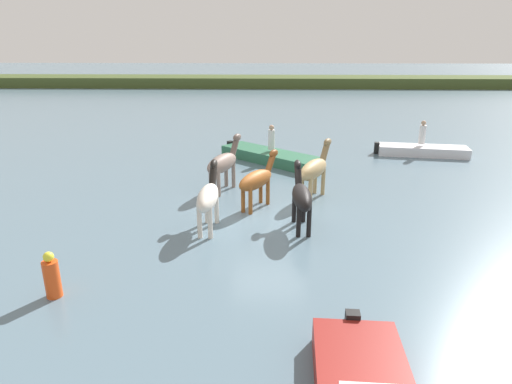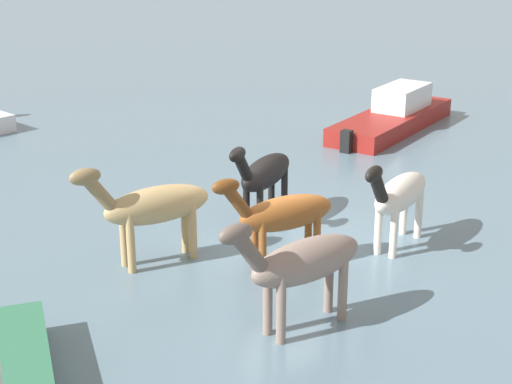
{
  "view_description": "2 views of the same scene",
  "coord_description": "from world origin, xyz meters",
  "px_view_note": "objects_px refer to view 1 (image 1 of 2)",
  "views": [
    {
      "loc": [
        -0.05,
        -13.83,
        5.69
      ],
      "look_at": [
        -0.43,
        0.35,
        0.77
      ],
      "focal_mm": 31.22,
      "sensor_mm": 36.0,
      "label": 1
    },
    {
      "loc": [
        -6.68,
        12.24,
        6.07
      ],
      "look_at": [
        0.39,
        0.5,
        1.18
      ],
      "focal_mm": 54.44,
      "sensor_mm": 36.0,
      "label": 2
    }
  ],
  "objects_px": {
    "horse_gray_outer": "(301,196)",
    "horse_pinto_flank": "(314,169)",
    "boat_tender_starboard": "(270,158)",
    "horse_lead": "(223,163)",
    "person_watcher_seated": "(271,138)",
    "person_helmsman_aft": "(422,133)",
    "horse_rear_stallion": "(257,180)",
    "buoy_channel_marker": "(52,277)",
    "horse_mid_herd": "(208,197)",
    "boat_motor_center": "(422,152)"
  },
  "relations": [
    {
      "from": "horse_rear_stallion",
      "to": "horse_mid_herd",
      "type": "bearing_deg",
      "value": 174.35
    },
    {
      "from": "horse_pinto_flank",
      "to": "person_helmsman_aft",
      "type": "bearing_deg",
      "value": -14.23
    },
    {
      "from": "horse_lead",
      "to": "horse_pinto_flank",
      "type": "bearing_deg",
      "value": -79.4
    },
    {
      "from": "horse_rear_stallion",
      "to": "boat_motor_center",
      "type": "height_order",
      "value": "horse_rear_stallion"
    },
    {
      "from": "horse_mid_herd",
      "to": "horse_gray_outer",
      "type": "distance_m",
      "value": 2.88
    },
    {
      "from": "boat_tender_starboard",
      "to": "buoy_channel_marker",
      "type": "relative_size",
      "value": 4.37
    },
    {
      "from": "horse_pinto_flank",
      "to": "person_helmsman_aft",
      "type": "xyz_separation_m",
      "value": [
        6.11,
        6.65,
        0.01
      ]
    },
    {
      "from": "person_watcher_seated",
      "to": "horse_lead",
      "type": "bearing_deg",
      "value": -113.4
    },
    {
      "from": "person_watcher_seated",
      "to": "person_helmsman_aft",
      "type": "relative_size",
      "value": 1.0
    },
    {
      "from": "boat_tender_starboard",
      "to": "person_watcher_seated",
      "type": "relative_size",
      "value": 4.19
    },
    {
      "from": "horse_mid_herd",
      "to": "person_watcher_seated",
      "type": "distance_m",
      "value": 8.36
    },
    {
      "from": "person_watcher_seated",
      "to": "buoy_channel_marker",
      "type": "xyz_separation_m",
      "value": [
        -5.11,
        -12.07,
        -0.65
      ]
    },
    {
      "from": "buoy_channel_marker",
      "to": "horse_rear_stallion",
      "type": "bearing_deg",
      "value": 52.19
    },
    {
      "from": "horse_gray_outer",
      "to": "boat_motor_center",
      "type": "height_order",
      "value": "horse_gray_outer"
    },
    {
      "from": "horse_lead",
      "to": "person_helmsman_aft",
      "type": "distance_m",
      "value": 11.23
    },
    {
      "from": "horse_rear_stallion",
      "to": "buoy_channel_marker",
      "type": "height_order",
      "value": "horse_rear_stallion"
    },
    {
      "from": "horse_lead",
      "to": "person_helmsman_aft",
      "type": "bearing_deg",
      "value": -35.37
    },
    {
      "from": "boat_tender_starboard",
      "to": "horse_lead",
      "type": "bearing_deg",
      "value": -72.15
    },
    {
      "from": "person_watcher_seated",
      "to": "buoy_channel_marker",
      "type": "distance_m",
      "value": 13.12
    },
    {
      "from": "horse_pinto_flank",
      "to": "person_helmsman_aft",
      "type": "relative_size",
      "value": 2.1
    },
    {
      "from": "person_watcher_seated",
      "to": "horse_mid_herd",
      "type": "bearing_deg",
      "value": -103.8
    },
    {
      "from": "boat_motor_center",
      "to": "buoy_channel_marker",
      "type": "distance_m",
      "value": 18.65
    },
    {
      "from": "horse_gray_outer",
      "to": "person_watcher_seated",
      "type": "height_order",
      "value": "horse_gray_outer"
    },
    {
      "from": "horse_rear_stallion",
      "to": "horse_lead",
      "type": "relative_size",
      "value": 0.88
    },
    {
      "from": "horse_mid_herd",
      "to": "horse_pinto_flank",
      "type": "bearing_deg",
      "value": -46.77
    },
    {
      "from": "boat_tender_starboard",
      "to": "boat_motor_center",
      "type": "xyz_separation_m",
      "value": [
        7.79,
        1.44,
        -0.01
      ]
    },
    {
      "from": "horse_pinto_flank",
      "to": "person_watcher_seated",
      "type": "relative_size",
      "value": 2.1
    },
    {
      "from": "horse_lead",
      "to": "person_watcher_seated",
      "type": "relative_size",
      "value": 2.15
    },
    {
      "from": "horse_lead",
      "to": "horse_mid_herd",
      "type": "bearing_deg",
      "value": -158.64
    },
    {
      "from": "horse_rear_stallion",
      "to": "person_helmsman_aft",
      "type": "xyz_separation_m",
      "value": [
        8.2,
        7.71,
        0.1
      ]
    },
    {
      "from": "horse_gray_outer",
      "to": "horse_pinto_flank",
      "type": "distance_m",
      "value": 2.91
    },
    {
      "from": "horse_lead",
      "to": "horse_gray_outer",
      "type": "height_order",
      "value": "horse_lead"
    },
    {
      "from": "horse_gray_outer",
      "to": "buoy_channel_marker",
      "type": "relative_size",
      "value": 2.16
    },
    {
      "from": "horse_gray_outer",
      "to": "person_helmsman_aft",
      "type": "height_order",
      "value": "horse_gray_outer"
    },
    {
      "from": "horse_lead",
      "to": "horse_gray_outer",
      "type": "bearing_deg",
      "value": -119.34
    },
    {
      "from": "horse_gray_outer",
      "to": "horse_pinto_flank",
      "type": "xyz_separation_m",
      "value": [
        0.67,
        2.83,
        0.07
      ]
    },
    {
      "from": "boat_tender_starboard",
      "to": "person_watcher_seated",
      "type": "height_order",
      "value": "person_watcher_seated"
    },
    {
      "from": "horse_rear_stallion",
      "to": "boat_tender_starboard",
      "type": "xyz_separation_m",
      "value": [
        0.47,
        6.21,
        -0.85
      ]
    },
    {
      "from": "boat_tender_starboard",
      "to": "boat_motor_center",
      "type": "height_order",
      "value": "boat_tender_starboard"
    },
    {
      "from": "horse_mid_herd",
      "to": "horse_rear_stallion",
      "type": "relative_size",
      "value": 1.12
    },
    {
      "from": "horse_gray_outer",
      "to": "horse_pinto_flank",
      "type": "relative_size",
      "value": 0.99
    },
    {
      "from": "horse_mid_herd",
      "to": "boat_tender_starboard",
      "type": "relative_size",
      "value": 0.5
    },
    {
      "from": "boat_tender_starboard",
      "to": "person_watcher_seated",
      "type": "bearing_deg",
      "value": 16.85
    },
    {
      "from": "boat_tender_starboard",
      "to": "person_helmsman_aft",
      "type": "xyz_separation_m",
      "value": [
        7.72,
        1.5,
        0.95
      ]
    },
    {
      "from": "horse_rear_stallion",
      "to": "boat_motor_center",
      "type": "xyz_separation_m",
      "value": [
        8.26,
        7.65,
        -0.87
      ]
    },
    {
      "from": "boat_motor_center",
      "to": "buoy_channel_marker",
      "type": "bearing_deg",
      "value": -124.74
    },
    {
      "from": "buoy_channel_marker",
      "to": "horse_pinto_flank",
      "type": "bearing_deg",
      "value": 46.21
    },
    {
      "from": "horse_gray_outer",
      "to": "horse_mid_herd",
      "type": "bearing_deg",
      "value": 89.64
    },
    {
      "from": "boat_motor_center",
      "to": "person_helmsman_aft",
      "type": "xyz_separation_m",
      "value": [
        -0.06,
        0.07,
        0.96
      ]
    },
    {
      "from": "horse_rear_stallion",
      "to": "horse_gray_outer",
      "type": "distance_m",
      "value": 2.27
    }
  ]
}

